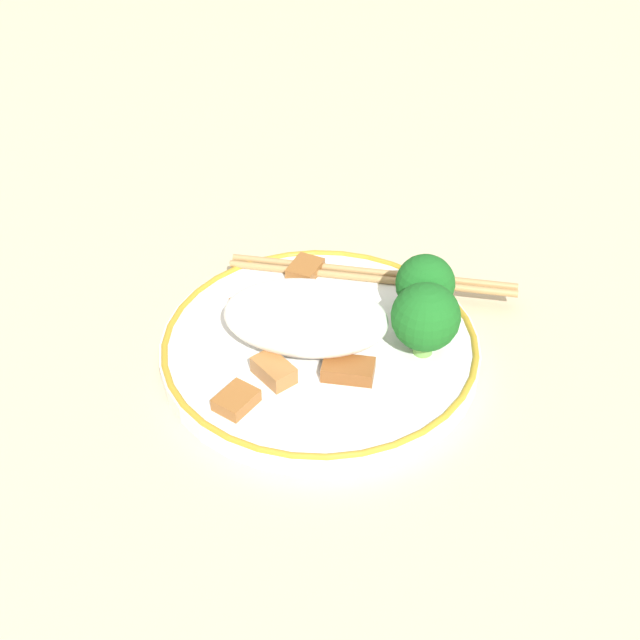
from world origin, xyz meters
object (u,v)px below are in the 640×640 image
(chopsticks, at_px, (372,275))
(broccoli_back_center, at_px, (425,286))
(broccoli_back_left, at_px, (426,316))
(plate, at_px, (320,347))

(chopsticks, bearing_deg, broccoli_back_center, 133.30)
(broccoli_back_left, height_order, chopsticks, broccoli_back_left)
(plate, relative_size, chopsticks, 1.02)
(plate, height_order, broccoli_back_center, broccoli_back_center)
(broccoli_back_center, height_order, chopsticks, broccoli_back_center)
(broccoli_back_left, xyz_separation_m, broccoli_back_center, (0.00, -0.04, -0.00))
(broccoli_back_left, distance_m, chopsticks, 0.10)
(plate, xyz_separation_m, chopsticks, (-0.03, -0.08, 0.01))
(plate, bearing_deg, broccoli_back_left, -178.56)
(broccoli_back_center, xyz_separation_m, chopsticks, (0.04, -0.05, -0.03))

